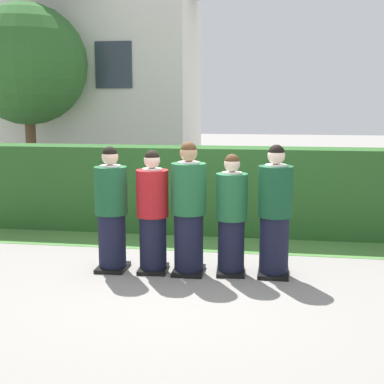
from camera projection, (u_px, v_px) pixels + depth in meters
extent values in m
plane|color=gray|center=(192.00, 272.00, 6.88)|extent=(60.00, 60.00, 0.00)
cylinder|color=black|center=(112.00, 242.00, 6.93)|extent=(0.36, 0.36, 0.74)
cube|color=black|center=(113.00, 267.00, 6.99)|extent=(0.38, 0.47, 0.05)
cylinder|color=#19512D|center=(111.00, 190.00, 6.82)|extent=(0.42, 0.42, 0.61)
cylinder|color=white|center=(110.00, 166.00, 6.77)|extent=(0.26, 0.26, 0.03)
cube|color=gold|center=(115.00, 179.00, 6.99)|extent=(0.04, 0.01, 0.27)
sphere|color=beige|center=(110.00, 157.00, 6.74)|extent=(0.21, 0.21, 0.21)
sphere|color=black|center=(110.00, 154.00, 6.74)|extent=(0.19, 0.19, 0.19)
cylinder|color=black|center=(153.00, 244.00, 6.87)|extent=(0.35, 0.35, 0.72)
cube|color=black|center=(153.00, 269.00, 6.92)|extent=(0.39, 0.47, 0.05)
cylinder|color=#AD191E|center=(152.00, 193.00, 6.76)|extent=(0.41, 0.41, 0.60)
cylinder|color=white|center=(152.00, 170.00, 6.71)|extent=(0.25, 0.25, 0.03)
cube|color=navy|center=(155.00, 182.00, 6.93)|extent=(0.04, 0.01, 0.26)
sphere|color=beige|center=(152.00, 160.00, 6.69)|extent=(0.20, 0.20, 0.20)
sphere|color=black|center=(152.00, 157.00, 6.68)|extent=(0.19, 0.19, 0.19)
cylinder|color=black|center=(189.00, 243.00, 6.79)|extent=(0.37, 0.37, 0.78)
cube|color=black|center=(189.00, 271.00, 6.85)|extent=(0.40, 0.49, 0.05)
cylinder|color=#1E5B33|center=(189.00, 189.00, 6.67)|extent=(0.44, 0.44, 0.64)
cylinder|color=white|center=(189.00, 163.00, 6.62)|extent=(0.27, 0.27, 0.03)
cube|color=#236038|center=(191.00, 176.00, 6.85)|extent=(0.04, 0.01, 0.28)
sphere|color=tan|center=(189.00, 153.00, 6.60)|extent=(0.22, 0.22, 0.22)
sphere|color=#472D19|center=(189.00, 150.00, 6.59)|extent=(0.20, 0.20, 0.20)
cylinder|color=black|center=(231.00, 247.00, 6.77)|extent=(0.34, 0.34, 0.71)
cube|color=black|center=(231.00, 271.00, 6.83)|extent=(0.38, 0.46, 0.05)
cylinder|color=#1E5B33|center=(232.00, 197.00, 6.66)|extent=(0.40, 0.40, 0.58)
cylinder|color=white|center=(232.00, 173.00, 6.61)|extent=(0.25, 0.25, 0.03)
cube|color=navy|center=(232.00, 185.00, 6.83)|extent=(0.04, 0.01, 0.26)
sphere|color=beige|center=(232.00, 164.00, 6.60)|extent=(0.20, 0.20, 0.20)
sphere|color=#472D19|center=(232.00, 161.00, 6.59)|extent=(0.18, 0.18, 0.18)
cylinder|color=black|center=(274.00, 246.00, 6.70)|extent=(0.36, 0.36, 0.76)
cube|color=black|center=(273.00, 273.00, 6.76)|extent=(0.39, 0.48, 0.05)
cylinder|color=#144728|center=(275.00, 191.00, 6.58)|extent=(0.43, 0.43, 0.63)
cylinder|color=white|center=(276.00, 166.00, 6.53)|extent=(0.27, 0.27, 0.03)
cube|color=navy|center=(276.00, 179.00, 6.76)|extent=(0.04, 0.01, 0.28)
sphere|color=beige|center=(276.00, 156.00, 6.51)|extent=(0.22, 0.22, 0.22)
sphere|color=black|center=(276.00, 153.00, 6.50)|extent=(0.20, 0.20, 0.20)
cube|color=#285623|center=(212.00, 190.00, 8.90)|extent=(8.07, 0.70, 1.43)
cube|color=silver|center=(84.00, 91.00, 14.59)|extent=(6.06, 3.23, 4.91)
cube|color=#2D3842|center=(7.00, 66.00, 13.10)|extent=(0.90, 0.04, 1.10)
cube|color=#2D3842|center=(114.00, 65.00, 12.69)|extent=(0.90, 0.04, 1.10)
cylinder|color=brown|center=(32.00, 158.00, 12.58)|extent=(0.24, 0.24, 1.73)
sphere|color=#2D6028|center=(27.00, 64.00, 12.22)|extent=(2.76, 2.76, 2.76)
cube|color=#477A38|center=(206.00, 244.00, 8.24)|extent=(8.07, 0.90, 0.01)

